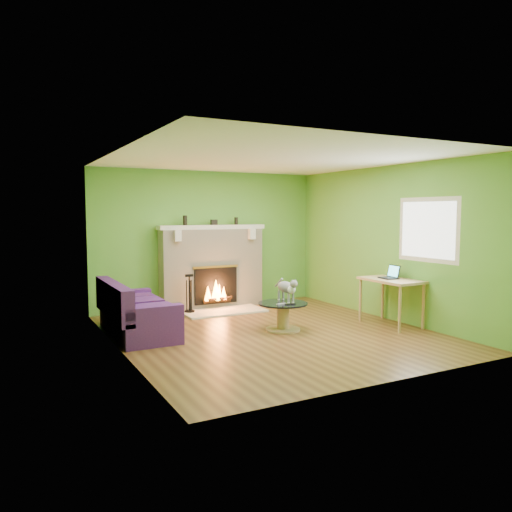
{
  "coord_description": "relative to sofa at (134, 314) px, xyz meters",
  "views": [
    {
      "loc": [
        -3.67,
        -6.44,
        1.82
      ],
      "look_at": [
        -0.06,
        0.4,
        1.14
      ],
      "focal_mm": 35.0,
      "sensor_mm": 36.0,
      "label": 1
    }
  ],
  "objects": [
    {
      "name": "wall_right",
      "position": [
        4.11,
        -0.87,
        0.99
      ],
      "size": [
        0.0,
        5.0,
        5.0
      ],
      "primitive_type": "plane",
      "rotation": [
        1.57,
        0.0,
        -1.57
      ],
      "color": "#599832",
      "rests_on": "floor"
    },
    {
      "name": "laptop",
      "position": [
        3.79,
        -1.26,
        0.55
      ],
      "size": [
        0.29,
        0.32,
        0.22
      ],
      "primitive_type": null,
      "rotation": [
        0.0,
        0.0,
        -0.12
      ],
      "color": "black",
      "rests_on": "desk"
    },
    {
      "name": "coffee_table",
      "position": [
        2.09,
        -0.81,
        -0.06
      ],
      "size": [
        0.76,
        0.76,
        0.43
      ],
      "color": "tan",
      "rests_on": "floor"
    },
    {
      "name": "mantel_vase_left",
      "position": [
        1.33,
        1.45,
        1.36
      ],
      "size": [
        0.08,
        0.08,
        0.18
      ],
      "primitive_type": "cylinder",
      "color": "black",
      "rests_on": "mantel"
    },
    {
      "name": "mantel",
      "position": [
        1.86,
        1.42,
        1.23
      ],
      "size": [
        2.1,
        0.28,
        0.08
      ],
      "primitive_type": "cube",
      "color": "beige",
      "rests_on": "fireplace"
    },
    {
      "name": "cat",
      "position": [
        2.17,
        -0.76,
        0.31
      ],
      "size": [
        0.24,
        0.61,
        0.38
      ],
      "primitive_type": null,
      "rotation": [
        0.0,
        0.0,
        -0.02
      ],
      "color": "slate",
      "rests_on": "coffee_table"
    },
    {
      "name": "desk",
      "position": [
        3.81,
        -1.31,
        0.35
      ],
      "size": [
        0.59,
        1.02,
        0.75
      ],
      "color": "tan",
      "rests_on": "floor"
    },
    {
      "name": "wall_front",
      "position": [
        1.86,
        -3.37,
        0.99
      ],
      "size": [
        5.0,
        0.0,
        5.0
      ],
      "primitive_type": "plane",
      "rotation": [
        -1.57,
        0.0,
        0.0
      ],
      "color": "#599832",
      "rests_on": "floor"
    },
    {
      "name": "sofa",
      "position": [
        0.0,
        0.0,
        0.0
      ],
      "size": [
        0.85,
        1.78,
        0.8
      ],
      "color": "#3C1759",
      "rests_on": "floor"
    },
    {
      "name": "window_frame",
      "position": [
        4.1,
        -1.77,
        1.24
      ],
      "size": [
        0.0,
        1.2,
        1.2
      ],
      "primitive_type": "plane",
      "rotation": [
        1.57,
        0.0,
        -1.57
      ],
      "color": "silver",
      "rests_on": "wall_right"
    },
    {
      "name": "ceiling",
      "position": [
        1.86,
        -0.87,
        2.29
      ],
      "size": [
        5.0,
        5.0,
        0.0
      ],
      "primitive_type": "plane",
      "rotation": [
        3.14,
        0.0,
        0.0
      ],
      "color": "white",
      "rests_on": "wall_back"
    },
    {
      "name": "fireplace",
      "position": [
        1.86,
        1.44,
        0.46
      ],
      "size": [
        2.1,
        0.46,
        1.58
      ],
      "color": "beige",
      "rests_on": "floor"
    },
    {
      "name": "remote_black",
      "position": [
        2.11,
        -0.99,
        0.13
      ],
      "size": [
        0.16,
        0.06,
        0.02
      ],
      "primitive_type": "cube",
      "rotation": [
        0.0,
        0.0,
        -0.14
      ],
      "color": "black",
      "rests_on": "coffee_table"
    },
    {
      "name": "window_pane",
      "position": [
        4.09,
        -1.77,
        1.24
      ],
      "size": [
        0.0,
        1.06,
        1.06
      ],
      "primitive_type": "plane",
      "rotation": [
        1.57,
        0.0,
        -1.57
      ],
      "color": "white",
      "rests_on": "wall_right"
    },
    {
      "name": "remote_silver",
      "position": [
        1.99,
        -0.93,
        0.13
      ],
      "size": [
        0.18,
        0.08,
        0.02
      ],
      "primitive_type": "cube",
      "rotation": [
        0.0,
        0.0,
        0.22
      ],
      "color": "gray",
      "rests_on": "coffee_table"
    },
    {
      "name": "hearth",
      "position": [
        1.86,
        0.93,
        -0.29
      ],
      "size": [
        1.5,
        0.75,
        0.03
      ],
      "primitive_type": "cube",
      "color": "beige",
      "rests_on": "floor"
    },
    {
      "name": "mantel_box",
      "position": [
        1.91,
        1.45,
        1.32
      ],
      "size": [
        0.12,
        0.08,
        0.1
      ],
      "primitive_type": "cube",
      "color": "black",
      "rests_on": "mantel"
    },
    {
      "name": "fire_tools",
      "position": [
        1.26,
        1.08,
        0.06
      ],
      "size": [
        0.18,
        0.18,
        0.69
      ],
      "primitive_type": null,
      "color": "black",
      "rests_on": "hearth"
    },
    {
      "name": "floor",
      "position": [
        1.86,
        -0.87,
        -0.31
      ],
      "size": [
        5.0,
        5.0,
        0.0
      ],
      "primitive_type": "plane",
      "color": "#553118",
      "rests_on": "ground"
    },
    {
      "name": "wall_back",
      "position": [
        1.86,
        1.63,
        0.99
      ],
      "size": [
        5.0,
        0.0,
        5.0
      ],
      "primitive_type": "plane",
      "rotation": [
        1.57,
        0.0,
        0.0
      ],
      "color": "#599832",
      "rests_on": "floor"
    },
    {
      "name": "mantel_vase_right",
      "position": [
        2.38,
        1.45,
        1.34
      ],
      "size": [
        0.07,
        0.07,
        0.14
      ],
      "primitive_type": "cylinder",
      "color": "black",
      "rests_on": "mantel"
    },
    {
      "name": "wall_left",
      "position": [
        -0.39,
        -0.87,
        0.99
      ],
      "size": [
        0.0,
        5.0,
        5.0
      ],
      "primitive_type": "plane",
      "rotation": [
        1.57,
        0.0,
        1.57
      ],
      "color": "#599832",
      "rests_on": "floor"
    }
  ]
}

